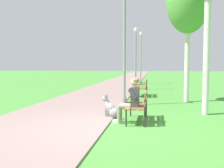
{
  "coord_description": "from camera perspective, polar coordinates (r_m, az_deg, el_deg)",
  "views": [
    {
      "loc": [
        1.01,
        -6.35,
        1.6
      ],
      "look_at": [
        -0.47,
        3.06,
        0.9
      ],
      "focal_mm": 42.49,
      "sensor_mm": 36.0,
      "label": 1
    }
  ],
  "objects": [
    {
      "name": "paved_path",
      "position": [
        30.53,
        3.49,
        1.22
      ],
      "size": [
        3.45,
        60.0,
        0.04
      ],
      "primitive_type": "cube",
      "color": "gray",
      "rests_on": "ground"
    },
    {
      "name": "lamp_post_near",
      "position": [
        10.37,
        2.68,
        7.99
      ],
      "size": [
        0.24,
        0.24,
        4.42
      ],
      "color": "gray",
      "rests_on": "ground"
    },
    {
      "name": "person_seated_on_near_bench",
      "position": [
        7.21,
        4.11,
        -3.13
      ],
      "size": [
        0.74,
        0.49,
        1.25
      ],
      "color": "gray",
      "rests_on": "ground"
    },
    {
      "name": "ground_plane",
      "position": [
        6.63,
        -0.09,
        -9.77
      ],
      "size": [
        120.0,
        120.0,
        0.0
      ],
      "primitive_type": "plane",
      "color": "#478E38"
    },
    {
      "name": "lamp_post_far",
      "position": [
        21.94,
        6.21,
        5.74
      ],
      "size": [
        0.24,
        0.24,
        4.26
      ],
      "color": "gray",
      "rests_on": "ground"
    },
    {
      "name": "dog_grey",
      "position": [
        7.99,
        -0.12,
        -5.45
      ],
      "size": [
        0.77,
        0.48,
        0.71
      ],
      "color": "gray",
      "rests_on": "ground"
    },
    {
      "name": "park_bench_mid",
      "position": [
        13.53,
        6.67,
        -0.44
      ],
      "size": [
        0.55,
        1.5,
        0.85
      ],
      "color": "olive",
      "rests_on": "ground"
    },
    {
      "name": "park_bench_near",
      "position": [
        7.5,
        5.87,
        -4.15
      ],
      "size": [
        0.55,
        1.5,
        0.85
      ],
      "color": "olive",
      "rests_on": "ground"
    },
    {
      "name": "birch_tree_third",
      "position": [
        12.08,
        16.09,
        17.06
      ],
      "size": [
        1.85,
        1.95,
        5.81
      ],
      "color": "silver",
      "rests_on": "ground"
    },
    {
      "name": "lamp_post_mid",
      "position": [
        16.87,
        5.09,
        5.64
      ],
      "size": [
        0.24,
        0.24,
        3.92
      ],
      "color": "gray",
      "rests_on": "ground"
    }
  ]
}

